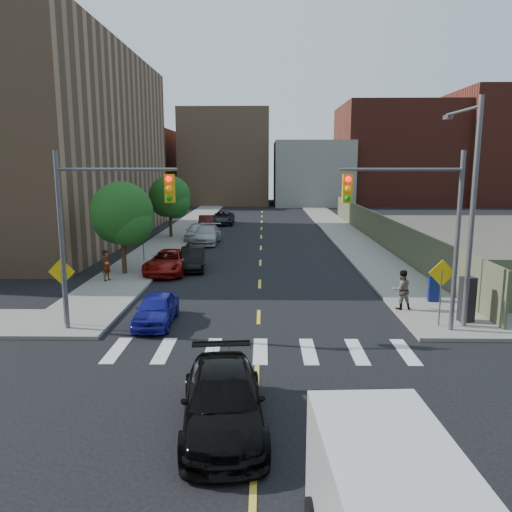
{
  "coord_description": "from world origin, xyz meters",
  "views": [
    {
      "loc": [
        0.19,
        -12.67,
        6.5
      ],
      "look_at": [
        -0.17,
        11.66,
        2.0
      ],
      "focal_mm": 35.0,
      "sensor_mm": 36.0,
      "label": 1
    }
  ],
  "objects_px": {
    "parked_car_black": "(193,259)",
    "parked_car_blue": "(156,309)",
    "parked_car_red": "(169,262)",
    "parked_car_maroon": "(206,223)",
    "mailbox": "(435,287)",
    "pedestrian_west": "(107,265)",
    "parked_car_silver": "(206,235)",
    "black_sedan": "(223,401)",
    "parked_car_grey": "(223,218)",
    "payphone": "(467,299)",
    "pedestrian_east": "(402,290)",
    "parked_car_white": "(197,232)"
  },
  "relations": [
    {
      "from": "parked_car_red",
      "to": "pedestrian_west",
      "type": "relative_size",
      "value": 2.93
    },
    {
      "from": "parked_car_white",
      "to": "black_sedan",
      "type": "distance_m",
      "value": 31.34
    },
    {
      "from": "black_sedan",
      "to": "parked_car_blue",
      "type": "bearing_deg",
      "value": 106.99
    },
    {
      "from": "payphone",
      "to": "parked_car_black",
      "type": "bearing_deg",
      "value": 130.03
    },
    {
      "from": "parked_car_silver",
      "to": "parked_car_white",
      "type": "bearing_deg",
      "value": 122.38
    },
    {
      "from": "parked_car_grey",
      "to": "black_sedan",
      "type": "distance_m",
      "value": 42.79
    },
    {
      "from": "parked_car_red",
      "to": "pedestrian_east",
      "type": "distance_m",
      "value": 14.22
    },
    {
      "from": "black_sedan",
      "to": "pedestrian_west",
      "type": "distance_m",
      "value": 17.08
    },
    {
      "from": "parked_car_blue",
      "to": "pedestrian_west",
      "type": "bearing_deg",
      "value": 120.64
    },
    {
      "from": "parked_car_blue",
      "to": "parked_car_black",
      "type": "height_order",
      "value": "parked_car_black"
    },
    {
      "from": "parked_car_red",
      "to": "mailbox",
      "type": "distance_m",
      "value": 15.22
    },
    {
      "from": "parked_car_black",
      "to": "pedestrian_east",
      "type": "height_order",
      "value": "pedestrian_east"
    },
    {
      "from": "parked_car_black",
      "to": "parked_car_blue",
      "type": "bearing_deg",
      "value": -95.65
    },
    {
      "from": "parked_car_maroon",
      "to": "mailbox",
      "type": "height_order",
      "value": "mailbox"
    },
    {
      "from": "parked_car_grey",
      "to": "parked_car_blue",
      "type": "bearing_deg",
      "value": -90.32
    },
    {
      "from": "parked_car_black",
      "to": "payphone",
      "type": "relative_size",
      "value": 2.23
    },
    {
      "from": "parked_car_silver",
      "to": "black_sedan",
      "type": "relative_size",
      "value": 1.04
    },
    {
      "from": "parked_car_red",
      "to": "parked_car_silver",
      "type": "distance_m",
      "value": 11.43
    },
    {
      "from": "parked_car_white",
      "to": "pedestrian_east",
      "type": "relative_size",
      "value": 2.54
    },
    {
      "from": "mailbox",
      "to": "pedestrian_west",
      "type": "bearing_deg",
      "value": 175.04
    },
    {
      "from": "parked_car_red",
      "to": "black_sedan",
      "type": "distance_m",
      "value": 18.5
    },
    {
      "from": "parked_car_silver",
      "to": "parked_car_maroon",
      "type": "xyz_separation_m",
      "value": [
        -0.98,
        8.74,
        -0.04
      ]
    },
    {
      "from": "parked_car_red",
      "to": "payphone",
      "type": "bearing_deg",
      "value": -31.14
    },
    {
      "from": "pedestrian_east",
      "to": "pedestrian_west",
      "type": "bearing_deg",
      "value": -28.64
    },
    {
      "from": "parked_car_silver",
      "to": "parked_car_grey",
      "type": "height_order",
      "value": "parked_car_silver"
    },
    {
      "from": "pedestrian_west",
      "to": "parked_car_silver",
      "type": "bearing_deg",
      "value": 1.03
    },
    {
      "from": "parked_car_white",
      "to": "parked_car_red",
      "type": "bearing_deg",
      "value": -88.6
    },
    {
      "from": "pedestrian_east",
      "to": "parked_car_red",
      "type": "bearing_deg",
      "value": -42.72
    },
    {
      "from": "parked_car_maroon",
      "to": "pedestrian_east",
      "type": "distance_m",
      "value": 30.41
    },
    {
      "from": "mailbox",
      "to": "pedestrian_west",
      "type": "relative_size",
      "value": 0.8
    },
    {
      "from": "parked_car_blue",
      "to": "pedestrian_west",
      "type": "xyz_separation_m",
      "value": [
        -4.23,
        7.1,
        0.37
      ]
    },
    {
      "from": "parked_car_red",
      "to": "payphone",
      "type": "height_order",
      "value": "payphone"
    },
    {
      "from": "payphone",
      "to": "parked_car_maroon",
      "type": "bearing_deg",
      "value": 105.41
    },
    {
      "from": "black_sedan",
      "to": "mailbox",
      "type": "bearing_deg",
      "value": 45.84
    },
    {
      "from": "black_sedan",
      "to": "pedestrian_east",
      "type": "bearing_deg",
      "value": 48.96
    },
    {
      "from": "parked_car_maroon",
      "to": "pedestrian_east",
      "type": "bearing_deg",
      "value": -71.4
    },
    {
      "from": "parked_car_silver",
      "to": "parked_car_grey",
      "type": "distance_m",
      "value": 13.38
    },
    {
      "from": "parked_car_grey",
      "to": "pedestrian_west",
      "type": "height_order",
      "value": "pedestrian_west"
    },
    {
      "from": "pedestrian_west",
      "to": "pedestrian_east",
      "type": "distance_m",
      "value": 15.67
    },
    {
      "from": "parked_car_grey",
      "to": "pedestrian_east",
      "type": "bearing_deg",
      "value": -72.46
    },
    {
      "from": "parked_car_black",
      "to": "mailbox",
      "type": "xyz_separation_m",
      "value": [
        12.43,
        -7.67,
        0.13
      ]
    },
    {
      "from": "payphone",
      "to": "pedestrian_west",
      "type": "height_order",
      "value": "payphone"
    },
    {
      "from": "parked_car_red",
      "to": "black_sedan",
      "type": "bearing_deg",
      "value": -71.88
    },
    {
      "from": "parked_car_red",
      "to": "parked_car_maroon",
      "type": "xyz_separation_m",
      "value": [
        0.0,
        20.13,
        0.02
      ]
    },
    {
      "from": "parked_car_grey",
      "to": "payphone",
      "type": "xyz_separation_m",
      "value": [
        12.7,
        -34.39,
        0.38
      ]
    },
    {
      "from": "pedestrian_west",
      "to": "pedestrian_east",
      "type": "height_order",
      "value": "pedestrian_east"
    },
    {
      "from": "payphone",
      "to": "pedestrian_west",
      "type": "bearing_deg",
      "value": 147.73
    },
    {
      "from": "parked_car_black",
      "to": "parked_car_red",
      "type": "distance_m",
      "value": 1.7
    },
    {
      "from": "parked_car_blue",
      "to": "parked_car_grey",
      "type": "height_order",
      "value": "parked_car_grey"
    },
    {
      "from": "pedestrian_east",
      "to": "parked_car_maroon",
      "type": "bearing_deg",
      "value": -76.11
    }
  ]
}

